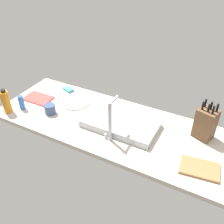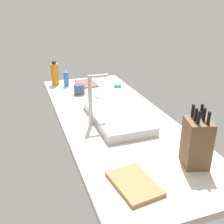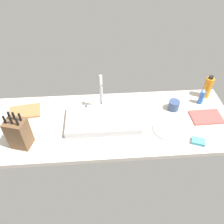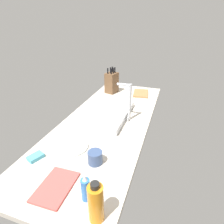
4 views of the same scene
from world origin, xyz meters
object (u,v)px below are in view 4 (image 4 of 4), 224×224
Objects in this scene: water_bottle at (96,203)px; dish_towel at (56,187)px; dinner_plate at (70,146)px; knife_block at (112,83)px; cutting_board at (141,93)px; dish_sponge at (36,157)px; coffee_mug at (95,157)px; faucet at (128,100)px; soap_bottle at (86,189)px; sink_basin at (110,114)px.

water_bottle is 0.86× the size of dish_towel.
knife_block is at bearing -176.35° from dinner_plate.
dish_sponge is (126.24, -39.66, 0.30)cm from cutting_board.
coffee_mug is at bearing 67.70° from dinner_plate.
coffee_mug is (56.98, -4.91, -13.60)cm from faucet.
soap_bottle is at bearing 0.60° from faucet.
dish_towel is 2.75× the size of coffee_mug.
faucet reaches higher than soap_bottle.
dinner_plate is at bearing -13.26° from cutting_board.
sink_basin is at bearing -168.33° from soap_bottle.
faucet is 78.37cm from dish_sponge.
knife_block is 34.45cm from cutting_board.
dinner_plate is (-32.93, -27.37, -5.84)cm from soap_bottle.
cutting_board is at bearing 177.99° from coffee_mug.
sink_basin is at bearing 159.29° from dish_sponge.
faucet reaches higher than dish_towel.
soap_bottle is at bearing 68.92° from dish_sponge.
water_bottle is 55.39cm from dish_sponge.
cutting_board is 2.73× the size of coffee_mug.
sink_basin is at bearing -169.11° from coffee_mug.
dish_sponge is at bearing -111.08° from soap_bottle.
knife_block is (-56.03, -17.30, 8.79)cm from sink_basin.
dinner_plate is at bearing 19.68° from knife_block.
dinner_plate and dish_towel have the same top height.
cutting_board is at bearing 166.16° from sink_basin.
knife_block is 137.40cm from dish_towel.
dinner_plate is 21.99cm from dish_sponge.
dish_sponge reaches higher than cutting_board.
faucet is at bearing -174.09° from water_bottle.
dinner_plate is at bearing -138.47° from water_bottle.
knife_block is at bearing -166.06° from soap_bottle.
coffee_mug is at bearing -155.88° from water_bottle.
water_bottle is at bearing 64.87° from dish_sponge.
faucet is 1.51× the size of water_bottle.
sink_basin is 92.00cm from water_bottle.
soap_bottle is 11.48cm from water_bottle.
coffee_mug is at bearing 30.07° from knife_block.
dish_towel is (79.92, -0.71, -2.06)cm from sink_basin.
coffee_mug is (118.09, -4.14, 3.00)cm from cutting_board.
soap_bottle is 0.72× the size of water_bottle.
dinner_plate is at bearing -112.30° from coffee_mug.
dinner_plate is 33.44cm from dish_towel.
cutting_board is 1.59× the size of soap_bottle.
dish_sponge is (-14.91, -23.87, 0.60)cm from dish_towel.
coffee_mug reaches higher than dinner_plate.
cutting_board is (-61.22, 15.09, -1.76)cm from sink_basin.
soap_bottle is at bearing 29.97° from knife_block.
sink_basin is 21.71cm from faucet.
faucet is at bearing 175.08° from coffee_mug.
soap_bottle is (80.93, 16.71, 3.78)cm from sink_basin.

